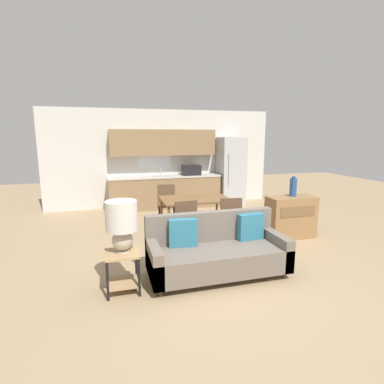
% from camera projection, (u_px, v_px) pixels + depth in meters
% --- Properties ---
extents(ground_plane, '(20.00, 20.00, 0.00)m').
position_uv_depth(ground_plane, '(222.00, 274.00, 4.35)').
color(ground_plane, '#9E8460').
extents(wall_back, '(6.40, 0.07, 2.70)m').
position_uv_depth(wall_back, '(162.00, 158.00, 8.47)').
color(wall_back, silver).
rests_on(wall_back, ground_plane).
extents(kitchen_counter, '(3.07, 0.65, 2.15)m').
position_uv_depth(kitchen_counter, '(165.00, 178.00, 8.29)').
color(kitchen_counter, '#8E704C').
rests_on(kitchen_counter, ground_plane).
extents(refrigerator, '(0.70, 0.72, 1.94)m').
position_uv_depth(refrigerator, '(231.00, 171.00, 8.69)').
color(refrigerator, '#B7BABC').
rests_on(refrigerator, ground_plane).
extents(dining_table, '(1.37, 0.89, 0.73)m').
position_uv_depth(dining_table, '(195.00, 201.00, 6.10)').
color(dining_table, brown).
rests_on(dining_table, ground_plane).
extents(couch, '(1.96, 0.80, 0.88)m').
position_uv_depth(couch, '(216.00, 251.00, 4.31)').
color(couch, '#3D2D1E').
rests_on(couch, ground_plane).
extents(side_table, '(0.42, 0.42, 0.53)m').
position_uv_depth(side_table, '(122.00, 265.00, 3.83)').
color(side_table, tan).
rests_on(side_table, ground_plane).
extents(table_lamp, '(0.40, 0.40, 0.66)m').
position_uv_depth(table_lamp, '(122.00, 222.00, 3.75)').
color(table_lamp, '#B2A893').
rests_on(table_lamp, side_table).
extents(credenza, '(0.93, 0.44, 0.82)m').
position_uv_depth(credenza, '(291.00, 217.00, 5.88)').
color(credenza, olive).
rests_on(credenza, ground_plane).
extents(vase, '(0.13, 0.13, 0.39)m').
position_uv_depth(vase, '(293.00, 187.00, 5.83)').
color(vase, '#234C84').
rests_on(vase, credenza).
extents(dining_chair_near_left, '(0.45, 0.45, 0.89)m').
position_uv_depth(dining_chair_near_left, '(184.00, 221.00, 5.29)').
color(dining_chair_near_left, brown).
rests_on(dining_chair_near_left, ground_plane).
extents(dining_chair_near_right, '(0.46, 0.46, 0.89)m').
position_uv_depth(dining_chair_near_right, '(229.00, 217.00, 5.53)').
color(dining_chair_near_right, brown).
rests_on(dining_chair_near_right, ground_plane).
extents(dining_chair_far_left, '(0.47, 0.47, 0.89)m').
position_uv_depth(dining_chair_far_left, '(167.00, 202.00, 6.79)').
color(dining_chair_far_left, brown).
rests_on(dining_chair_far_left, ground_plane).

